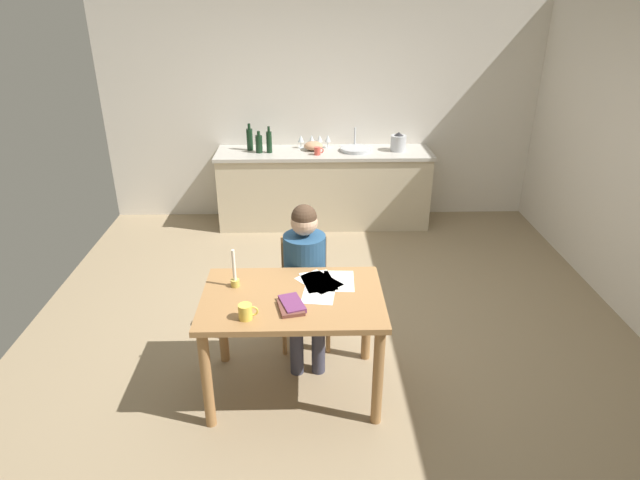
{
  "coord_description": "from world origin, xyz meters",
  "views": [
    {
      "loc": [
        -0.2,
        -3.88,
        2.61
      ],
      "look_at": [
        -0.1,
        -0.1,
        0.85
      ],
      "focal_mm": 30.21,
      "sensor_mm": 36.0,
      "label": 1
    }
  ],
  "objects_px": {
    "mixing_bowl": "(313,146)",
    "sink_unit": "(356,149)",
    "dining_table": "(293,312)",
    "bottle_oil": "(250,139)",
    "coffee_mug": "(246,312)",
    "bottle_vinegar": "(259,144)",
    "book_magazine": "(291,308)",
    "bottle_wine_red": "(269,142)",
    "person_seated": "(305,272)",
    "wine_glass_back_right": "(301,139)",
    "stovetop_kettle": "(398,142)",
    "teacup_on_counter": "(318,151)",
    "chair_at_table": "(305,286)",
    "book_cookery": "(292,304)",
    "candlestick": "(235,276)",
    "wine_glass_by_kettle": "(320,139)",
    "wine_glass_near_sink": "(328,139)",
    "wine_glass_back_left": "(312,139)"
  },
  "relations": [
    {
      "from": "sink_unit",
      "to": "book_magazine",
      "type": "bearing_deg",
      "value": -101.96
    },
    {
      "from": "coffee_mug",
      "to": "bottle_vinegar",
      "type": "relative_size",
      "value": 0.5
    },
    {
      "from": "bottle_vinegar",
      "to": "bottle_oil",
      "type": "bearing_deg",
      "value": 136.8
    },
    {
      "from": "dining_table",
      "to": "bottle_vinegar",
      "type": "relative_size",
      "value": 4.83
    },
    {
      "from": "chair_at_table",
      "to": "bottle_oil",
      "type": "xyz_separation_m",
      "value": [
        -0.64,
        2.47,
        0.56
      ]
    },
    {
      "from": "bottle_oil",
      "to": "bottle_vinegar",
      "type": "height_order",
      "value": "bottle_oil"
    },
    {
      "from": "book_cookery",
      "to": "wine_glass_by_kettle",
      "type": "bearing_deg",
      "value": 67.1
    },
    {
      "from": "candlestick",
      "to": "sink_unit",
      "type": "xyz_separation_m",
      "value": [
        1.07,
        2.91,
        0.08
      ]
    },
    {
      "from": "candlestick",
      "to": "bottle_wine_red",
      "type": "height_order",
      "value": "bottle_wine_red"
    },
    {
      "from": "person_seated",
      "to": "dining_table",
      "type": "bearing_deg",
      "value": -99.44
    },
    {
      "from": "book_cookery",
      "to": "wine_glass_near_sink",
      "type": "bearing_deg",
      "value": 65.43
    },
    {
      "from": "bottle_oil",
      "to": "wine_glass_back_right",
      "type": "distance_m",
      "value": 0.6
    },
    {
      "from": "person_seated",
      "to": "coffee_mug",
      "type": "distance_m",
      "value": 0.85
    },
    {
      "from": "wine_glass_back_left",
      "to": "teacup_on_counter",
      "type": "height_order",
      "value": "wine_glass_back_left"
    },
    {
      "from": "dining_table",
      "to": "book_magazine",
      "type": "distance_m",
      "value": 0.21
    },
    {
      "from": "candlestick",
      "to": "bottle_wine_red",
      "type": "bearing_deg",
      "value": 88.69
    },
    {
      "from": "sink_unit",
      "to": "bottle_vinegar",
      "type": "xyz_separation_m",
      "value": [
        -1.12,
        -0.04,
        0.08
      ]
    },
    {
      "from": "bottle_oil",
      "to": "bottle_wine_red",
      "type": "bearing_deg",
      "value": -25.6
    },
    {
      "from": "bottle_vinegar",
      "to": "wine_glass_by_kettle",
      "type": "distance_m",
      "value": 0.73
    },
    {
      "from": "book_cookery",
      "to": "bottle_oil",
      "type": "bearing_deg",
      "value": 81.32
    },
    {
      "from": "dining_table",
      "to": "wine_glass_back_right",
      "type": "height_order",
      "value": "wine_glass_back_right"
    },
    {
      "from": "dining_table",
      "to": "book_cookery",
      "type": "xyz_separation_m",
      "value": [
        0.0,
        -0.13,
        0.14
      ]
    },
    {
      "from": "person_seated",
      "to": "stovetop_kettle",
      "type": "height_order",
      "value": "person_seated"
    },
    {
      "from": "book_magazine",
      "to": "wine_glass_back_right",
      "type": "height_order",
      "value": "wine_glass_back_right"
    },
    {
      "from": "coffee_mug",
      "to": "bottle_wine_red",
      "type": "height_order",
      "value": "bottle_wine_red"
    },
    {
      "from": "chair_at_table",
      "to": "coffee_mug",
      "type": "xyz_separation_m",
      "value": [
        -0.36,
        -0.91,
        0.34
      ]
    },
    {
      "from": "bottle_vinegar",
      "to": "wine_glass_near_sink",
      "type": "bearing_deg",
      "value": 13.35
    },
    {
      "from": "teacup_on_counter",
      "to": "wine_glass_back_right",
      "type": "bearing_deg",
      "value": 122.87
    },
    {
      "from": "book_magazine",
      "to": "bottle_wine_red",
      "type": "relative_size",
      "value": 0.65
    },
    {
      "from": "wine_glass_near_sink",
      "to": "chair_at_table",
      "type": "bearing_deg",
      "value": -96.18
    },
    {
      "from": "mixing_bowl",
      "to": "wine_glass_back_right",
      "type": "distance_m",
      "value": 0.18
    },
    {
      "from": "wine_glass_back_left",
      "to": "wine_glass_back_right",
      "type": "height_order",
      "value": "same"
    },
    {
      "from": "dining_table",
      "to": "chair_at_table",
      "type": "xyz_separation_m",
      "value": [
        0.08,
        0.64,
        -0.17
      ]
    },
    {
      "from": "wine_glass_back_left",
      "to": "teacup_on_counter",
      "type": "relative_size",
      "value": 1.43
    },
    {
      "from": "wine_glass_near_sink",
      "to": "person_seated",
      "type": "bearing_deg",
      "value": -95.73
    },
    {
      "from": "mixing_bowl",
      "to": "sink_unit",
      "type": "bearing_deg",
      "value": -5.72
    },
    {
      "from": "chair_at_table",
      "to": "candlestick",
      "type": "xyz_separation_m",
      "value": [
        -0.47,
        -0.5,
        0.37
      ]
    },
    {
      "from": "dining_table",
      "to": "bottle_oil",
      "type": "relative_size",
      "value": 3.88
    },
    {
      "from": "coffee_mug",
      "to": "mixing_bowl",
      "type": "height_order",
      "value": "mixing_bowl"
    },
    {
      "from": "chair_at_table",
      "to": "bottle_oil",
      "type": "relative_size",
      "value": 2.73
    },
    {
      "from": "bottle_oil",
      "to": "wine_glass_back_right",
      "type": "bearing_deg",
      "value": 7.79
    },
    {
      "from": "book_cookery",
      "to": "bottle_wine_red",
      "type": "bearing_deg",
      "value": 77.48
    },
    {
      "from": "person_seated",
      "to": "bottle_vinegar",
      "type": "distance_m",
      "value": 2.58
    },
    {
      "from": "candlestick",
      "to": "mixing_bowl",
      "type": "relative_size",
      "value": 1.26
    },
    {
      "from": "teacup_on_counter",
      "to": "bottle_vinegar",
      "type": "bearing_deg",
      "value": 170.68
    },
    {
      "from": "bottle_wine_red",
      "to": "wine_glass_by_kettle",
      "type": "height_order",
      "value": "bottle_wine_red"
    },
    {
      "from": "wine_glass_by_kettle",
      "to": "teacup_on_counter",
      "type": "bearing_deg",
      "value": -95.21
    },
    {
      "from": "candlestick",
      "to": "wine_glass_by_kettle",
      "type": "relative_size",
      "value": 1.79
    },
    {
      "from": "wine_glass_back_right",
      "to": "book_cookery",
      "type": "bearing_deg",
      "value": -90.58
    },
    {
      "from": "stovetop_kettle",
      "to": "teacup_on_counter",
      "type": "distance_m",
      "value": 0.95
    }
  ]
}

